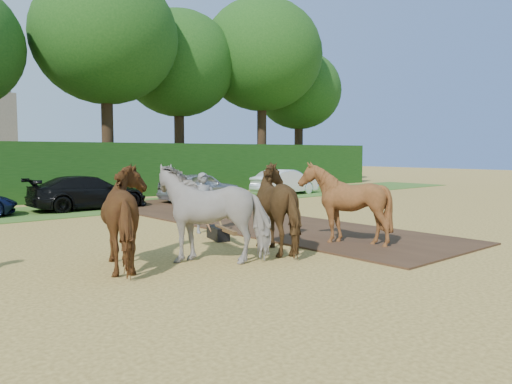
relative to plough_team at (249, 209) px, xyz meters
name	(u,v)px	position (x,y,z in m)	size (l,w,h in m)	color
ground	(372,255)	(2.22, -2.03, -1.11)	(120.00, 120.00, 0.00)	gold
earth_strip	(240,219)	(3.72, 4.97, -1.09)	(4.50, 17.00, 0.05)	#472D1C
grass_verge	(118,206)	(2.22, 11.97, -1.10)	(50.00, 5.00, 0.03)	#38601E
hedgerow	(79,171)	(2.22, 16.47, 0.39)	(46.00, 1.60, 3.00)	#14380F
plough_team	(249,209)	(0.00, 0.00, 0.00)	(7.79, 5.63, 2.25)	brown
parked_cars	(74,194)	(0.21, 11.86, -0.40)	(30.41, 3.06, 1.49)	silver
treeline	(21,31)	(0.52, 19.66, 7.86)	(48.70, 10.60, 14.21)	#382616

